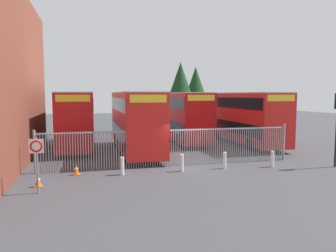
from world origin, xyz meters
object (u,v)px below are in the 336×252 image
object	(u,v)px
double_decker_bus_behind_fence_left	(135,119)
double_decker_bus_behind_fence_right	(76,117)
double_decker_bus_far_back	(181,115)
traffic_cone_by_gate	(38,181)
bollard_center_front	(182,163)
bollard_near_left	(122,166)
bollard_near_right	(225,160)
double_decker_bus_near_gate	(244,116)
bollard_far_right	(272,159)
speed_limit_sign_post	(37,153)
traffic_cone_mid_forecourt	(76,170)

from	to	relation	value
double_decker_bus_behind_fence_left	double_decker_bus_behind_fence_right	distance (m)	5.42
double_decker_bus_far_back	traffic_cone_by_gate	bearing A→B (deg)	-129.72
bollard_center_front	traffic_cone_by_gate	world-z (taller)	bollard_center_front
bollard_near_left	bollard_near_right	xyz separation A→B (m)	(5.85, 0.05, 0.00)
double_decker_bus_near_gate	double_decker_bus_behind_fence_right	bearing A→B (deg)	173.37
bollard_far_right	speed_limit_sign_post	world-z (taller)	speed_limit_sign_post
double_decker_bus_behind_fence_right	bollard_near_right	distance (m)	13.16
bollard_near_left	bollard_center_front	xyz separation A→B (m)	(3.27, -0.03, 0.00)
double_decker_bus_far_back	traffic_cone_by_gate	distance (m)	16.60
bollard_near_right	speed_limit_sign_post	xyz separation A→B (m)	(-9.70, -2.44, 1.30)
bollard_far_right	bollard_near_right	bearing A→B (deg)	173.50
double_decker_bus_behind_fence_right	double_decker_bus_far_back	size ratio (longest dim) A/B	1.00
traffic_cone_mid_forecourt	bollard_near_right	bearing A→B (deg)	-3.41
bollard_center_front	traffic_cone_mid_forecourt	size ratio (longest dim) A/B	1.61
double_decker_bus_near_gate	bollard_center_front	xyz separation A→B (m)	(-8.03, -8.38, -1.95)
double_decker_bus_near_gate	bollard_near_left	size ratio (longest dim) A/B	11.38
double_decker_bus_behind_fence_left	speed_limit_sign_post	bearing A→B (deg)	-121.45
double_decker_bus_behind_fence_right	double_decker_bus_far_back	world-z (taller)	same
traffic_cone_by_gate	traffic_cone_mid_forecourt	size ratio (longest dim) A/B	1.00
traffic_cone_mid_forecourt	bollard_near_left	bearing A→B (deg)	-12.97
double_decker_bus_near_gate	traffic_cone_mid_forecourt	bearing A→B (deg)	-150.25
traffic_cone_by_gate	double_decker_bus_behind_fence_right	bearing A→B (deg)	82.97
bollard_far_right	traffic_cone_by_gate	distance (m)	12.75
double_decker_bus_behind_fence_left	double_decker_bus_far_back	world-z (taller)	same
double_decker_bus_far_back	speed_limit_sign_post	world-z (taller)	double_decker_bus_far_back
bollard_far_right	double_decker_bus_far_back	bearing A→B (deg)	100.65
double_decker_bus_behind_fence_right	traffic_cone_mid_forecourt	distance (m)	9.66
double_decker_bus_behind_fence_left	bollard_near_left	bearing A→B (deg)	-104.04
double_decker_bus_behind_fence_left	traffic_cone_mid_forecourt	world-z (taller)	double_decker_bus_behind_fence_left
double_decker_bus_behind_fence_left	speed_limit_sign_post	xyz separation A→B (m)	(-5.50, -8.99, -0.65)
bollard_center_front	traffic_cone_mid_forecourt	xyz separation A→B (m)	(-5.63, 0.57, -0.19)
double_decker_bus_behind_fence_right	bollard_center_front	bearing A→B (deg)	-59.61
bollard_center_front	speed_limit_sign_post	size ratio (longest dim) A/B	0.40
double_decker_bus_far_back	traffic_cone_by_gate	size ratio (longest dim) A/B	18.32
double_decker_bus_behind_fence_right	traffic_cone_mid_forecourt	xyz separation A→B (m)	(0.23, -9.42, -2.13)
bollard_center_front	double_decker_bus_behind_fence_left	bearing A→B (deg)	103.71
double_decker_bus_behind_fence_left	speed_limit_sign_post	size ratio (longest dim) A/B	4.50
double_decker_bus_behind_fence_right	bollard_center_front	distance (m)	11.75
double_decker_bus_near_gate	traffic_cone_mid_forecourt	size ratio (longest dim) A/B	18.32
double_decker_bus_near_gate	double_decker_bus_behind_fence_left	world-z (taller)	same
double_decker_bus_far_back	bollard_near_right	world-z (taller)	double_decker_bus_far_back
double_decker_bus_behind_fence_left	traffic_cone_by_gate	bearing A→B (deg)	-125.41
double_decker_bus_near_gate	bollard_far_right	size ratio (longest dim) A/B	11.38
double_decker_bus_behind_fence_right	double_decker_bus_far_back	bearing A→B (deg)	8.56
double_decker_bus_behind_fence_left	bollard_far_right	world-z (taller)	double_decker_bus_behind_fence_left
double_decker_bus_behind_fence_right	bollard_near_left	size ratio (longest dim) A/B	11.38
bollard_center_front	speed_limit_sign_post	distance (m)	7.61
double_decker_bus_behind_fence_right	traffic_cone_mid_forecourt	size ratio (longest dim) A/B	18.32
double_decker_bus_behind_fence_right	traffic_cone_mid_forecourt	world-z (taller)	double_decker_bus_behind_fence_right
double_decker_bus_near_gate	double_decker_bus_behind_fence_left	bearing A→B (deg)	-169.72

